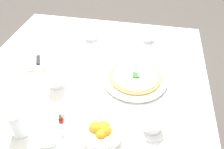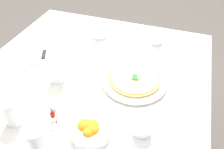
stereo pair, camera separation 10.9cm
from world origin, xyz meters
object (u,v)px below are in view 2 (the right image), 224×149
at_px(water_glass_near_left, 37,142).
at_px(citrus_bowl, 90,130).
at_px(dinner_knife, 45,49).
at_px(pizza, 135,78).
at_px(salt_shaker, 55,112).
at_px(water_glass_center_back, 12,113).
at_px(coffee_cup_back_corner, 156,40).
at_px(napkin_folded, 45,51).
at_px(coffee_cup_far_left, 142,127).
at_px(coffee_cup_left_edge, 99,34).
at_px(water_glass_near_right, 56,71).
at_px(hot_sauce_bottle, 53,117).
at_px(pizza_plate, 134,80).
at_px(pepper_shaker, 52,124).

bearing_deg(water_glass_near_left, citrus_bowl, -51.07).
bearing_deg(water_glass_near_left, dinner_knife, 29.79).
xyz_separation_m(pizza, salt_shaker, (-0.31, 0.26, 0.00)).
xyz_separation_m(water_glass_center_back, water_glass_near_left, (-0.08, -0.16, 0.00)).
relative_size(coffee_cup_back_corner, napkin_folded, 0.53).
height_order(coffee_cup_far_left, salt_shaker, coffee_cup_far_left).
bearing_deg(coffee_cup_left_edge, water_glass_near_right, 173.13).
distance_m(napkin_folded, hot_sauce_bottle, 0.50).
bearing_deg(citrus_bowl, water_glass_near_left, 128.93).
relative_size(coffee_cup_back_corner, coffee_cup_left_edge, 1.02).
bearing_deg(hot_sauce_bottle, salt_shaker, 19.65).
bearing_deg(pizza_plate, water_glass_near_left, 153.25).
bearing_deg(citrus_bowl, dinner_knife, 47.31).
relative_size(pizza_plate, coffee_cup_left_edge, 2.42).
bearing_deg(pizza_plate, pizza, -158.35).
relative_size(coffee_cup_far_left, citrus_bowl, 0.88).
distance_m(coffee_cup_back_corner, water_glass_near_right, 0.61).
bearing_deg(water_glass_near_right, napkin_folded, 45.32).
distance_m(coffee_cup_back_corner, water_glass_center_back, 0.86).
relative_size(water_glass_near_left, pepper_shaker, 2.14).
xyz_separation_m(water_glass_center_back, salt_shaker, (0.08, -0.14, -0.03)).
relative_size(coffee_cup_back_corner, water_glass_near_right, 1.05).
height_order(coffee_cup_far_left, water_glass_near_right, water_glass_near_right).
distance_m(napkin_folded, dinner_knife, 0.01).
relative_size(water_glass_center_back, napkin_folded, 0.47).
relative_size(coffee_cup_far_left, salt_shaker, 2.36).
bearing_deg(water_glass_near_right, coffee_cup_back_corner, -39.70).
distance_m(coffee_cup_left_edge, salt_shaker, 0.63).
bearing_deg(water_glass_near_left, coffee_cup_far_left, -59.65).
bearing_deg(water_glass_center_back, coffee_cup_left_edge, -7.39).
height_order(coffee_cup_left_edge, water_glass_center_back, water_glass_center_back).
height_order(water_glass_center_back, water_glass_near_left, water_glass_near_left).
xyz_separation_m(coffee_cup_back_corner, water_glass_near_right, (-0.47, 0.39, 0.03)).
relative_size(coffee_cup_far_left, napkin_folded, 0.53).
distance_m(coffee_cup_left_edge, water_glass_near_right, 0.43).
height_order(dinner_knife, salt_shaker, salt_shaker).
bearing_deg(water_glass_center_back, pepper_shaker, -83.05).
relative_size(water_glass_near_right, citrus_bowl, 0.84).
xyz_separation_m(pizza, coffee_cup_back_corner, (0.37, -0.04, 0.00)).
relative_size(water_glass_center_back, dinner_knife, 0.63).
xyz_separation_m(water_glass_near_right, citrus_bowl, (-0.24, -0.27, -0.03)).
height_order(coffee_cup_back_corner, water_glass_center_back, water_glass_center_back).
height_order(coffee_cup_far_left, water_glass_near_left, water_glass_near_left).
distance_m(coffee_cup_left_edge, water_glass_near_left, 0.78).
height_order(coffee_cup_left_edge, napkin_folded, coffee_cup_left_edge).
xyz_separation_m(pizza, hot_sauce_bottle, (-0.33, 0.25, 0.01)).
xyz_separation_m(salt_shaker, pepper_shaker, (-0.06, -0.02, 0.00)).
bearing_deg(water_glass_near_left, pizza_plate, -26.75).
xyz_separation_m(coffee_cup_left_edge, napkin_folded, (-0.25, 0.23, -0.02)).
bearing_deg(dinner_knife, citrus_bowl, -157.96).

